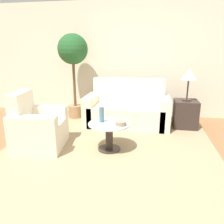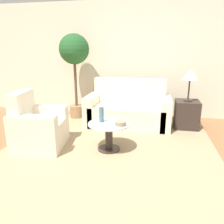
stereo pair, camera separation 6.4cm
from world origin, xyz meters
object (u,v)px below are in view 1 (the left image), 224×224
Objects in this scene: sofa_main at (127,110)px; vase at (102,114)px; coffee_table at (109,133)px; bowl at (121,123)px; potted_plant at (73,56)px; armchair at (37,129)px; table_lamp at (189,76)px.

sofa_main is 7.07× the size of vase.
bowl is at bearing -16.68° from coffee_table.
sofa_main is 1.68m from potted_plant.
table_lamp reaches higher than armchair.
sofa_main is at bearing 77.88° from vase.
vase is 0.34m from bowl.
table_lamp reaches higher than bowl.
potted_plant is 7.69× the size of vase.
potted_plant reaches higher than sofa_main.
sofa_main is 1.31m from coffee_table.
sofa_main reaches higher than armchair.
potted_plant reaches higher than table_lamp.
coffee_table is at bearing -54.95° from potted_plant.
potted_plant is at bearing 122.54° from vase.
sofa_main is at bearing -11.99° from potted_plant.
coffee_table is at bearing -93.30° from armchair.
vase is at bearing -138.90° from table_lamp.
bowl is (0.05, -1.35, 0.17)m from sofa_main.
armchair is 5.43× the size of bowl.
sofa_main reaches higher than coffee_table.
vase is at bearing -57.46° from potted_plant.
potted_plant reaches higher than vase.
sofa_main is 0.92× the size of potted_plant.
coffee_table is 2.21m from potted_plant.
coffee_table is 0.35× the size of potted_plant.
armchair is at bearing -150.49° from table_lamp.
armchair is at bearing -175.25° from coffee_table.
potted_plant reaches higher than armchair.
sofa_main is 1.31m from vase.
armchair is 1.99m from potted_plant.
sofa_main is at bearing 92.01° from bowl.
sofa_main is 2.76× the size of table_lamp.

